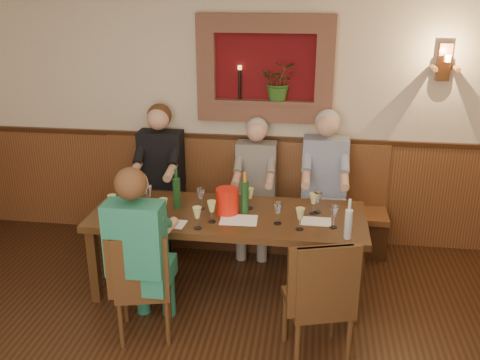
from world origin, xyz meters
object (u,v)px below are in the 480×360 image
object	(u,v)px
wine_bottle_green_b	(177,192)
wine_bottle_green_a	(245,196)
person_bench_mid	(255,197)
bench	(242,214)
person_bench_right	(323,197)
person_chair_front	(142,268)
spittoon_bucket	(227,201)
water_bottle	(348,223)
chair_near_right	(317,322)
dining_table	(228,221)
person_bench_left	(160,188)
chair_near_left	(145,305)

from	to	relation	value
wine_bottle_green_b	wine_bottle_green_a	bearing A→B (deg)	-1.86
person_bench_mid	wine_bottle_green_a	distance (m)	0.86
bench	wine_bottle_green_b	size ratio (longest dim) A/B	8.15
person_bench_right	wine_bottle_green_b	bearing A→B (deg)	-149.55
person_bench_mid	wine_bottle_green_b	distance (m)	1.04
person_chair_front	spittoon_bucket	distance (m)	0.99
wine_bottle_green_a	water_bottle	distance (m)	0.96
person_chair_front	spittoon_bucket	world-z (taller)	person_chair_front
person_bench_right	water_bottle	xyz separation A→B (m)	(0.17, -1.18, 0.26)
bench	spittoon_bucket	size ratio (longest dim) A/B	13.27
bench	chair_near_right	distance (m)	1.97
water_bottle	person_chair_front	bearing A→B (deg)	-164.64
dining_table	person_bench_right	bearing A→B (deg)	44.78
person_chair_front	spittoon_bucket	bearing A→B (deg)	55.68
person_bench_mid	chair_near_right	bearing A→B (deg)	-68.70
dining_table	wine_bottle_green_a	distance (m)	0.27
wine_bottle_green_a	chair_near_right	bearing A→B (deg)	-53.58
person_chair_front	chair_near_right	bearing A→B (deg)	-3.28
bench	person_bench_mid	distance (m)	0.31
person_bench_right	water_bottle	distance (m)	1.22
wine_bottle_green_a	person_bench_right	bearing A→B (deg)	48.62
spittoon_bucket	wine_bottle_green_b	world-z (taller)	wine_bottle_green_b
bench	person_bench_mid	size ratio (longest dim) A/B	2.15
person_bench_right	person_bench_left	bearing A→B (deg)	-180.00
person_bench_mid	water_bottle	bearing A→B (deg)	-53.72
chair_near_right	dining_table	bearing A→B (deg)	116.62
chair_near_left	person_bench_right	world-z (taller)	person_bench_right
bench	chair_near_left	distance (m)	1.80
person_bench_left	person_chair_front	size ratio (longest dim) A/B	1.04
chair_near_right	spittoon_bucket	distance (m)	1.32
person_bench_left	water_bottle	distance (m)	2.23
dining_table	wine_bottle_green_b	xyz separation A→B (m)	(-0.47, 0.06, 0.22)
chair_near_left	chair_near_right	bearing A→B (deg)	-17.17
person_bench_mid	spittoon_bucket	bearing A→B (deg)	-100.38
chair_near_left	person_chair_front	bearing A→B (deg)	-178.16
person_bench_mid	water_bottle	size ratio (longest dim) A/B	4.18
person_chair_front	water_bottle	world-z (taller)	person_chair_front
person_bench_left	wine_bottle_green_b	bearing A→B (deg)	-63.27
person_chair_front	chair_near_left	bearing A→B (deg)	15.66
chair_near_left	wine_bottle_green_a	xyz separation A→B (m)	(0.68, 0.82, 0.63)
spittoon_bucket	dining_table	bearing A→B (deg)	-58.96
person_bench_mid	person_chair_front	xyz separation A→B (m)	(-0.69, -1.62, 0.02)
person_bench_mid	spittoon_bucket	distance (m)	0.89
chair_near_right	wine_bottle_green_b	xyz separation A→B (m)	(-1.28, 0.92, 0.61)
person_bench_right	person_chair_front	xyz separation A→B (m)	(-1.39, -1.61, -0.02)
wine_bottle_green_b	chair_near_right	bearing A→B (deg)	-35.66
bench	person_bench_left	size ratio (longest dim) A/B	2.00
chair_near_left	person_bench_right	xyz separation A→B (m)	(1.38, 1.61, 0.35)
dining_table	person_bench_left	xyz separation A→B (m)	(-0.86, 0.84, -0.05)
person_bench_mid	water_bottle	xyz separation A→B (m)	(0.87, -1.19, 0.31)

